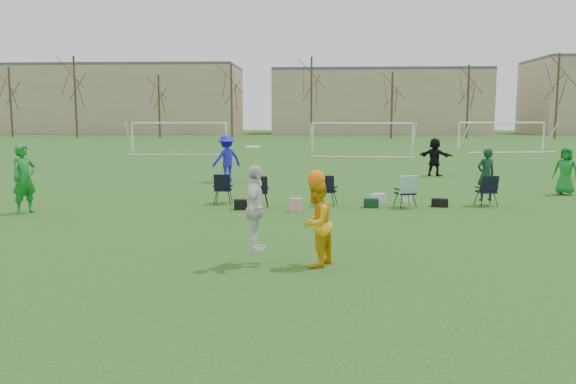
# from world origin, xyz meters

# --- Properties ---
(ground) EXTENTS (260.00, 260.00, 0.00)m
(ground) POSITION_xyz_m (0.00, 0.00, 0.00)
(ground) COLOR #244B17
(ground) RESTS_ON ground
(fielder_green_near) EXTENTS (0.77, 0.87, 2.00)m
(fielder_green_near) POSITION_xyz_m (-7.78, 6.19, 1.00)
(fielder_green_near) COLOR #157A25
(fielder_green_near) RESTS_ON ground
(fielder_blue) EXTENTS (1.50, 1.38, 2.03)m
(fielder_blue) POSITION_xyz_m (-3.24, 14.55, 1.01)
(fielder_blue) COLOR #1B1CD1
(fielder_blue) RESTS_ON ground
(fielder_green_far) EXTENTS (1.01, 0.94, 1.73)m
(fielder_green_far) POSITION_xyz_m (9.55, 11.03, 0.86)
(fielder_green_far) COLOR #157925
(fielder_green_far) RESTS_ON ground
(fielder_black) EXTENTS (1.68, 1.40, 1.81)m
(fielder_black) POSITION_xyz_m (6.28, 17.63, 0.91)
(fielder_black) COLOR black
(fielder_black) RESTS_ON ground
(center_contest) EXTENTS (1.79, 0.99, 2.23)m
(center_contest) POSITION_xyz_m (0.10, 0.74, 0.94)
(center_contest) COLOR white
(center_contest) RESTS_ON ground
(sideline_setup) EXTENTS (8.97, 2.23, 1.80)m
(sideline_setup) POSITION_xyz_m (2.13, 8.09, 0.53)
(sideline_setup) COLOR #0E361F
(sideline_setup) RESTS_ON ground
(goal_left) EXTENTS (7.39, 0.76, 2.46)m
(goal_left) POSITION_xyz_m (-10.00, 34.00, 1.92)
(goal_left) COLOR white
(goal_left) RESTS_ON ground
(goal_mid) EXTENTS (7.40, 0.63, 2.46)m
(goal_mid) POSITION_xyz_m (4.00, 32.00, 1.92)
(goal_mid) COLOR white
(goal_mid) RESTS_ON ground
(goal_right) EXTENTS (7.35, 1.14, 2.46)m
(goal_right) POSITION_xyz_m (16.00, 38.00, 1.92)
(goal_right) COLOR white
(goal_right) RESTS_ON ground
(tree_line) EXTENTS (110.28, 3.28, 11.40)m
(tree_line) POSITION_xyz_m (0.24, 69.85, 5.09)
(tree_line) COLOR #382B21
(tree_line) RESTS_ON ground
(building_row) EXTENTS (126.00, 16.00, 13.00)m
(building_row) POSITION_xyz_m (6.73, 96.00, 5.99)
(building_row) COLOR tan
(building_row) RESTS_ON ground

